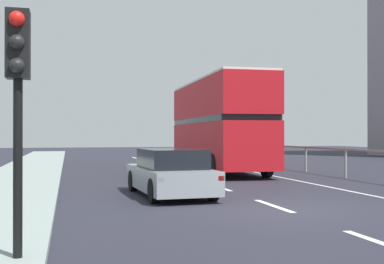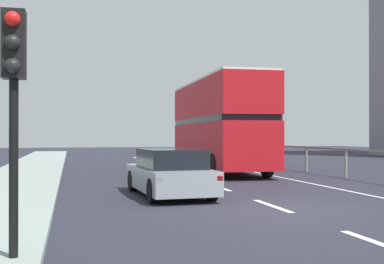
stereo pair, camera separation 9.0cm
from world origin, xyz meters
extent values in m
cube|color=#24242F|center=(0.00, 0.00, -0.05)|extent=(73.21, 120.00, 0.10)
cube|color=silver|center=(0.00, -3.98, 0.00)|extent=(0.16, 2.26, 0.01)
cube|color=silver|center=(0.00, 0.47, 0.00)|extent=(0.16, 2.26, 0.01)
cube|color=silver|center=(0.00, 4.91, 0.00)|extent=(0.16, 2.26, 0.01)
cube|color=silver|center=(0.00, 9.35, 0.00)|extent=(0.16, 2.26, 0.01)
cube|color=silver|center=(0.00, 13.80, 0.00)|extent=(0.16, 2.26, 0.01)
cube|color=silver|center=(0.00, 18.24, 0.00)|extent=(0.16, 2.26, 0.01)
cube|color=silver|center=(0.00, 22.69, 0.00)|extent=(0.16, 2.26, 0.01)
cube|color=silver|center=(0.00, 27.13, 0.00)|extent=(0.16, 2.26, 0.01)
cube|color=silver|center=(3.57, 9.00, 0.00)|extent=(0.12, 46.00, 0.01)
cube|color=gray|center=(6.06, 9.00, 1.15)|extent=(0.08, 42.00, 0.08)
cylinder|color=gray|center=(6.06, 7.25, 0.58)|extent=(0.10, 0.10, 1.15)
cylinder|color=gray|center=(6.06, 10.75, 0.58)|extent=(0.10, 0.10, 1.15)
cylinder|color=gray|center=(6.06, 14.25, 0.58)|extent=(0.10, 0.10, 1.15)
cylinder|color=gray|center=(6.06, 17.75, 0.58)|extent=(0.10, 0.10, 1.15)
cylinder|color=gray|center=(6.06, 21.25, 0.58)|extent=(0.10, 0.10, 1.15)
cylinder|color=gray|center=(6.06, 24.75, 0.58)|extent=(0.10, 0.10, 1.15)
cylinder|color=gray|center=(6.06, 28.25, 0.58)|extent=(0.10, 0.10, 1.15)
cube|color=#B3131A|center=(2.04, 11.82, 1.32)|extent=(2.69, 10.25, 1.95)
cube|color=black|center=(2.04, 11.82, 2.42)|extent=(2.70, 9.85, 0.24)
cube|color=#B3131A|center=(2.04, 11.82, 3.38)|extent=(2.69, 10.25, 1.68)
cube|color=silver|center=(2.04, 11.82, 4.26)|extent=(2.64, 10.05, 0.10)
cube|color=black|center=(2.18, 16.90, 1.42)|extent=(2.18, 0.10, 1.36)
cube|color=yellow|center=(2.18, 16.90, 3.79)|extent=(1.45, 0.08, 0.28)
cylinder|color=black|center=(1.03, 15.55, 0.50)|extent=(0.31, 1.01, 1.00)
cylinder|color=black|center=(3.25, 15.49, 0.50)|extent=(0.31, 1.01, 1.00)
cylinder|color=black|center=(0.84, 8.36, 0.50)|extent=(0.31, 1.01, 1.00)
cylinder|color=black|center=(3.06, 8.30, 0.50)|extent=(0.31, 1.01, 1.00)
cube|color=gray|center=(-2.07, 3.12, 0.50)|extent=(2.00, 4.41, 0.63)
cube|color=black|center=(-2.06, 2.90, 1.08)|extent=(1.68, 2.46, 0.53)
cube|color=red|center=(-2.73, 0.95, 0.65)|extent=(0.16, 0.07, 0.12)
cube|color=red|center=(-1.17, 1.04, 0.65)|extent=(0.16, 0.07, 0.12)
cylinder|color=black|center=(-2.95, 4.53, 0.32)|extent=(0.24, 0.65, 0.64)
cylinder|color=black|center=(-1.35, 4.62, 0.32)|extent=(0.24, 0.65, 0.64)
cylinder|color=black|center=(-2.79, 1.62, 0.32)|extent=(0.24, 0.65, 0.64)
cylinder|color=black|center=(-1.19, 1.71, 0.32)|extent=(0.24, 0.65, 0.64)
cylinder|color=black|center=(-5.55, -4.09, 1.76)|extent=(0.12, 0.12, 3.24)
cube|color=black|center=(-5.55, -4.09, 2.93)|extent=(0.30, 0.30, 0.90)
sphere|color=red|center=(-5.55, -4.26, 3.23)|extent=(0.20, 0.20, 0.20)
sphere|color=black|center=(-5.55, -4.26, 2.93)|extent=(0.20, 0.20, 0.20)
sphere|color=black|center=(-5.55, -4.26, 2.63)|extent=(0.20, 0.20, 0.20)
camera|label=1|loc=(-4.91, -11.00, 1.75)|focal=46.86mm
camera|label=2|loc=(-4.82, -11.02, 1.75)|focal=46.86mm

